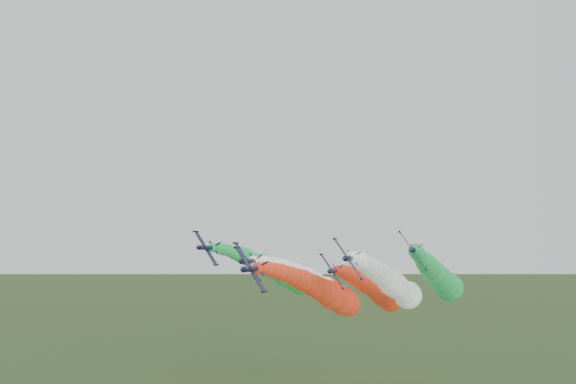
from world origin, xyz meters
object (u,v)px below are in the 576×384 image
(jet_lead, at_px, (326,293))
(jet_outer_left, at_px, (279,273))
(jet_trail, at_px, (375,290))
(jet_outer_right, at_px, (439,277))
(jet_inner_right, at_px, (392,283))
(jet_inner_left, at_px, (315,284))

(jet_lead, height_order, jet_outer_left, jet_outer_left)
(jet_outer_left, relative_size, jet_trail, 1.00)
(jet_outer_right, bearing_deg, jet_inner_right, -133.57)
(jet_lead, bearing_deg, jet_outer_right, 42.82)
(jet_inner_left, relative_size, jet_inner_right, 1.00)
(jet_outer_left, bearing_deg, jet_outer_right, -0.26)
(jet_inner_left, bearing_deg, jet_inner_right, -7.53)
(jet_lead, xyz_separation_m, jet_inner_left, (-5.80, 13.84, 1.08))
(jet_outer_left, height_order, jet_outer_right, jet_outer_left)
(jet_lead, height_order, jet_inner_left, jet_inner_left)
(jet_lead, distance_m, jet_outer_right, 33.20)
(jet_lead, xyz_separation_m, jet_inner_right, (13.60, 11.28, 1.68))
(jet_outer_left, bearing_deg, jet_inner_left, -36.67)
(jet_lead, xyz_separation_m, jet_trail, (7.39, 29.19, -1.14))
(jet_lead, relative_size, jet_outer_left, 1.00)
(jet_outer_right, bearing_deg, jet_outer_left, 179.74)
(jet_inner_left, distance_m, jet_trail, 20.36)
(jet_lead, height_order, jet_trail, jet_lead)
(jet_inner_left, bearing_deg, jet_outer_right, 16.05)
(jet_inner_right, bearing_deg, jet_outer_right, 46.43)
(jet_trail, bearing_deg, jet_outer_left, -165.43)
(jet_outer_right, distance_m, jet_trail, 18.58)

